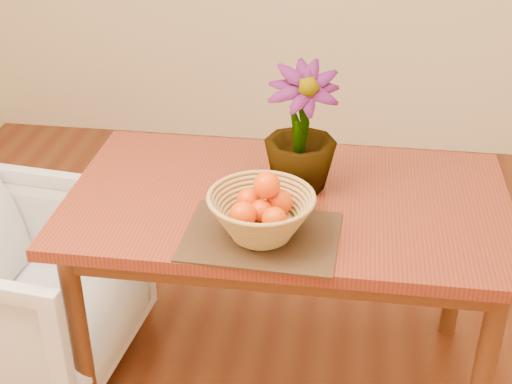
# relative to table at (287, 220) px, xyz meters

# --- Properties ---
(table) EXTENTS (1.40, 0.80, 0.75)m
(table) POSITION_rel_table_xyz_m (0.00, 0.00, 0.00)
(table) COLOR maroon
(table) RESTS_ON floor
(placemat) EXTENTS (0.46, 0.35, 0.01)m
(placemat) POSITION_rel_table_xyz_m (-0.05, -0.24, 0.09)
(placemat) COLOR #3B2615
(placemat) RESTS_ON table
(wicker_basket) EXTENTS (0.31, 0.31, 0.13)m
(wicker_basket) POSITION_rel_table_xyz_m (-0.05, -0.24, 0.16)
(wicker_basket) COLOR #AB8747
(wicker_basket) RESTS_ON placemat
(orange_pile) EXTENTS (0.17, 0.16, 0.14)m
(orange_pile) POSITION_rel_table_xyz_m (-0.05, -0.23, 0.20)
(orange_pile) COLOR #E64103
(orange_pile) RESTS_ON wicker_basket
(potted_plant) EXTENTS (0.26, 0.26, 0.41)m
(potted_plant) POSITION_rel_table_xyz_m (0.03, 0.07, 0.29)
(potted_plant) COLOR #1C4B15
(potted_plant) RESTS_ON table
(armchair) EXTENTS (0.73, 0.77, 0.72)m
(armchair) POSITION_rel_table_xyz_m (-0.91, -0.06, -0.30)
(armchair) COLOR gray
(armchair) RESTS_ON floor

